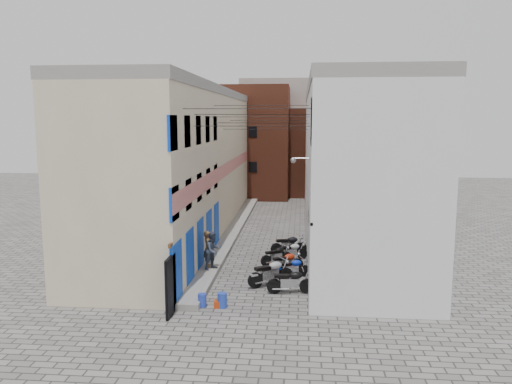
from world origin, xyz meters
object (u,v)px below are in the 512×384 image
(water_jug_far, at_px, (222,300))
(motorcycle_d, at_px, (286,261))
(person_a, at_px, (208,249))
(water_jug_near, at_px, (202,300))
(person_b, at_px, (213,250))
(motorcycle_a, at_px, (291,280))
(motorcycle_b, at_px, (271,271))
(red_crate, at_px, (220,304))
(motorcycle_f, at_px, (291,250))
(motorcycle_c, at_px, (292,267))
(motorcycle_g, at_px, (289,244))
(motorcycle_e, at_px, (277,254))

(water_jug_far, bearing_deg, motorcycle_d, 63.96)
(motorcycle_d, relative_size, person_a, 1.08)
(motorcycle_d, xyz_separation_m, water_jug_near, (-3.03, -4.63, -0.27))
(motorcycle_d, distance_m, person_a, 3.69)
(motorcycle_d, relative_size, person_b, 1.04)
(motorcycle_a, bearing_deg, water_jug_far, -60.90)
(motorcycle_a, relative_size, motorcycle_b, 0.91)
(red_crate, bearing_deg, person_a, 106.09)
(motorcycle_f, relative_size, water_jug_near, 3.42)
(motorcycle_c, bearing_deg, motorcycle_f, 164.63)
(motorcycle_g, height_order, water_jug_far, motorcycle_g)
(motorcycle_e, relative_size, person_b, 1.00)
(motorcycle_b, distance_m, motorcycle_f, 4.05)
(motorcycle_d, height_order, red_crate, motorcycle_d)
(motorcycle_c, relative_size, motorcycle_g, 0.86)
(motorcycle_e, bearing_deg, person_a, -100.74)
(motorcycle_d, relative_size, red_crate, 4.38)
(motorcycle_e, bearing_deg, motorcycle_a, -24.18)
(red_crate, bearing_deg, motorcycle_b, 56.50)
(motorcycle_d, height_order, water_jug_far, motorcycle_d)
(water_jug_near, height_order, water_jug_far, water_jug_far)
(motorcycle_c, distance_m, motorcycle_d, 0.82)
(motorcycle_c, bearing_deg, water_jug_far, -51.39)
(motorcycle_c, xyz_separation_m, motorcycle_f, (-0.11, 2.79, 0.02))
(motorcycle_f, distance_m, red_crate, 7.16)
(motorcycle_g, bearing_deg, motorcycle_b, -22.12)
(water_jug_near, bearing_deg, motorcycle_e, 66.43)
(motorcycle_d, xyz_separation_m, motorcycle_e, (-0.49, 1.20, -0.02))
(motorcycle_b, height_order, person_a, person_a)
(motorcycle_b, bearing_deg, motorcycle_f, 135.63)
(motorcycle_f, distance_m, person_a, 4.50)
(motorcycle_d, bearing_deg, water_jug_near, -62.41)
(motorcycle_f, bearing_deg, water_jug_near, -49.36)
(motorcycle_f, xyz_separation_m, water_jug_near, (-3.25, -6.66, -0.25))
(motorcycle_b, xyz_separation_m, person_b, (-2.75, 1.36, 0.50))
(motorcycle_b, bearing_deg, motorcycle_a, 10.31)
(motorcycle_c, height_order, motorcycle_d, motorcycle_d)
(water_jug_far, bearing_deg, person_b, 104.78)
(motorcycle_c, xyz_separation_m, water_jug_near, (-3.36, -3.87, -0.23))
(motorcycle_g, height_order, person_a, person_a)
(motorcycle_a, relative_size, motorcycle_d, 1.07)
(motorcycle_b, bearing_deg, water_jug_near, -75.30)
(motorcycle_f, bearing_deg, motorcycle_a, -22.49)
(person_a, bearing_deg, water_jug_near, 174.13)
(motorcycle_a, relative_size, motorcycle_f, 1.12)
(motorcycle_a, distance_m, motorcycle_d, 2.88)
(motorcycle_e, height_order, water_jug_far, motorcycle_e)
(motorcycle_b, xyz_separation_m, motorcycle_c, (0.91, 1.18, -0.14))
(motorcycle_a, relative_size, person_a, 1.15)
(motorcycle_f, bearing_deg, motorcycle_g, 164.44)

